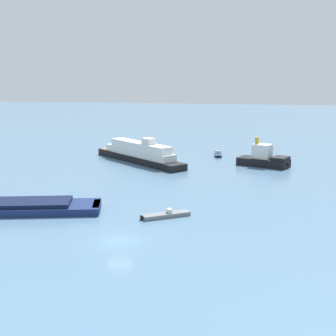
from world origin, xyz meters
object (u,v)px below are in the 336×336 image
at_px(white_riverboat, 139,153).
at_px(tugboat, 264,159).
at_px(fishing_skiff, 218,154).
at_px(small_motorboat, 166,215).

height_order(white_riverboat, tugboat, white_riverboat).
bearing_deg(fishing_skiff, tugboat, -47.28).
bearing_deg(white_riverboat, tugboat, -0.33).
height_order(white_riverboat, fishing_skiff, white_riverboat).
relative_size(small_motorboat, tugboat, 0.58).
distance_m(tugboat, fishing_skiff, 13.37).
height_order(small_motorboat, fishing_skiff, small_motorboat).
bearing_deg(small_motorboat, fishing_skiff, 85.75).
xyz_separation_m(white_riverboat, tugboat, (23.33, -0.14, -0.31)).
height_order(tugboat, fishing_skiff, tugboat).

